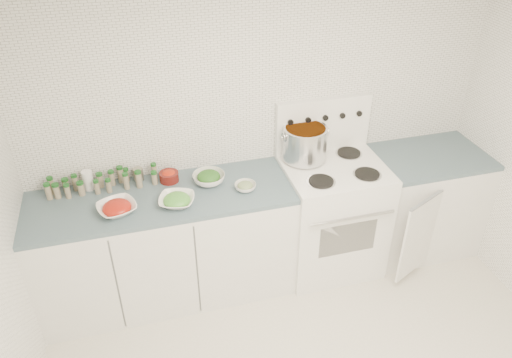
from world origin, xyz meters
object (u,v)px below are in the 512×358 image
at_px(bowl_tomato, 117,208).
at_px(bowl_snowpea, 177,200).
at_px(stove, 330,213).
at_px(stock_pot, 305,142).

height_order(bowl_tomato, bowl_snowpea, bowl_tomato).
distance_m(stove, stock_pot, 0.64).
xyz_separation_m(stock_pot, bowl_snowpea, (-1.02, -0.28, -0.15)).
xyz_separation_m(stock_pot, bowl_tomato, (-1.41, -0.27, -0.15)).
xyz_separation_m(stove, bowl_snowpea, (-1.21, -0.12, 0.44)).
relative_size(stock_pot, bowl_snowpea, 1.19).
bearing_deg(bowl_tomato, bowl_snowpea, -2.43).
xyz_separation_m(bowl_tomato, bowl_snowpea, (0.39, -0.02, -0.00)).
bearing_deg(bowl_tomato, stock_pot, 10.75).
bearing_deg(bowl_tomato, stove, 3.72).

